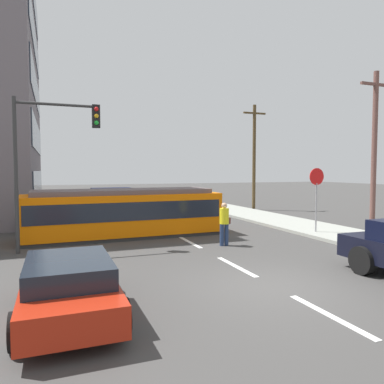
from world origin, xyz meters
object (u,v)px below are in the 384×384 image
pedestrian_crossing (224,221)px  traffic_light_mast (50,145)px  parked_sedan_mid (43,215)px  streetcar_tram (124,212)px  stop_sign (317,186)px  utility_pole_mid (254,155)px  city_bus (117,202)px  utility_pole_near (374,149)px  parked_sedan_near (69,286)px

pedestrian_crossing → traffic_light_mast: traffic_light_mast is taller
pedestrian_crossing → parked_sedan_mid: 9.93m
streetcar_tram → pedestrian_crossing: streetcar_tram is taller
streetcar_tram → stop_sign: stop_sign is taller
stop_sign → utility_pole_mid: size_ratio=0.37×
parked_sedan_mid → utility_pole_mid: (14.36, 3.51, 3.40)m
pedestrian_crossing → traffic_light_mast: (-6.26, 1.36, 2.87)m
pedestrian_crossing → parked_sedan_mid: (-6.69, 7.33, -0.32)m
city_bus → stop_sign: (7.55, -8.61, 1.17)m
stop_sign → traffic_light_mast: 11.34m
pedestrian_crossing → utility_pole_mid: size_ratio=0.22×
streetcar_tram → city_bus: (0.67, 5.94, -0.06)m
streetcar_tram → utility_pole_mid: 13.57m
utility_pole_near → utility_pole_mid: (-0.29, 10.47, 0.09)m
streetcar_tram → stop_sign: (8.22, -2.67, 1.11)m
city_bus → pedestrian_crossing: 9.67m
parked_sedan_near → utility_pole_mid: size_ratio=0.52×
city_bus → stop_sign: size_ratio=1.77×
streetcar_tram → city_bus: 5.98m
city_bus → pedestrian_crossing: (2.61, -9.31, -0.08)m
utility_pole_near → utility_pole_mid: size_ratio=0.98×
city_bus → pedestrian_crossing: size_ratio=3.05×
stop_sign → traffic_light_mast: traffic_light_mast is taller
city_bus → parked_sedan_near: city_bus is taller
streetcar_tram → city_bus: bearing=83.6°
traffic_light_mast → parked_sedan_mid: bearing=94.1°
parked_sedan_mid → utility_pole_near: (14.65, -6.96, 3.31)m
utility_pole_mid → streetcar_tram: bearing=-145.7°
parked_sedan_mid → city_bus: bearing=25.9°
streetcar_tram → traffic_light_mast: 4.52m
utility_pole_near → city_bus: bearing=139.8°
city_bus → traffic_light_mast: bearing=-114.7°
pedestrian_crossing → traffic_light_mast: 7.02m
pedestrian_crossing → stop_sign: stop_sign is taller
pedestrian_crossing → parked_sedan_mid: pedestrian_crossing is taller
parked_sedan_near → utility_pole_near: utility_pole_near is taller
stop_sign → utility_pole_mid: (2.72, 10.14, 1.83)m
city_bus → utility_pole_mid: utility_pole_mid is taller
utility_pole_mid → stop_sign: bearing=-105.0°
city_bus → parked_sedan_mid: bearing=-154.1°
streetcar_tram → parked_sedan_near: streetcar_tram is taller
stop_sign → utility_pole_mid: utility_pole_mid is taller
city_bus → parked_sedan_mid: 4.56m
city_bus → pedestrian_crossing: city_bus is taller
pedestrian_crossing → utility_pole_near: size_ratio=0.22×
pedestrian_crossing → traffic_light_mast: size_ratio=0.31×
traffic_light_mast → utility_pole_mid: size_ratio=0.71×
city_bus → parked_sedan_near: (-3.31, -14.45, -0.40)m
parked_sedan_mid → stop_sign: stop_sign is taller
parked_sedan_near → stop_sign: bearing=28.2°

